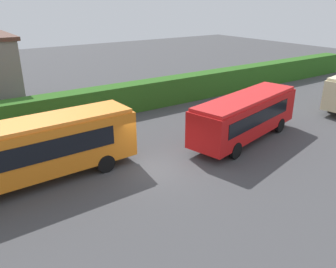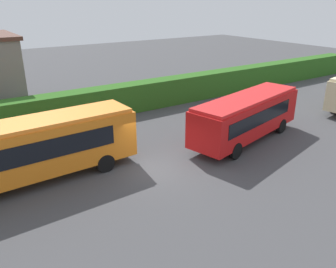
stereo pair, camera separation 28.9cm
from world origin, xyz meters
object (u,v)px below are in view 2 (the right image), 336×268
Objects in this scene: bus_orange at (36,147)px; traffic_cone at (281,109)px; bus_red at (247,115)px; person_left at (210,114)px.

bus_orange is 17.28× the size of traffic_cone.
bus_orange is at bearing 157.98° from bus_red.
bus_red is 16.09× the size of traffic_cone.
person_left is 6.98m from traffic_cone.
person_left is (12.52, 1.30, -0.91)m from bus_orange.
bus_orange reaches higher than traffic_cone.
person_left is at bearing 4.02° from bus_orange.
bus_orange reaches higher than bus_red.
traffic_cone is at bearing 7.16° from bus_red.
bus_red is at bearing 74.08° from person_left.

